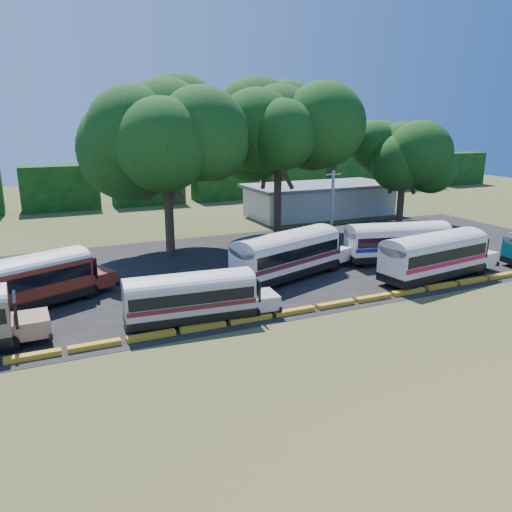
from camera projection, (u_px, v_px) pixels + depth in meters
name	position (u px, v px, depth m)	size (l,w,h in m)	color
ground	(324.00, 315.00, 30.84)	(160.00, 160.00, 0.00)	#2C4517
asphalt_strip	(258.00, 265.00, 41.79)	(64.00, 24.00, 0.02)	black
curb	(315.00, 308.00, 31.68)	(53.70, 0.45, 0.30)	gold
terminal_building	(320.00, 199.00, 63.89)	(19.00, 9.00, 4.00)	#BDB7AD
treeline_backdrop	(148.00, 184.00, 72.29)	(130.00, 4.00, 6.00)	black
bus_red	(23.00, 280.00, 31.18)	(10.77, 6.66, 3.49)	black
bus_cream_west	(193.00, 295.00, 29.33)	(9.43, 3.05, 3.05)	black
bus_cream_east	(289.00, 252.00, 37.56)	(11.47, 6.28, 3.68)	black
bus_white_red	(436.00, 254.00, 37.39)	(11.20, 4.09, 3.60)	black
bus_white_blue	(400.00, 240.00, 42.05)	(10.79, 4.78, 3.45)	black
tree_west	(165.00, 131.00, 42.52)	(11.86, 11.86, 15.26)	#39261C
tree_center	(278.00, 128.00, 50.46)	(11.60, 11.60, 15.33)	#39261C
tree_east	(404.00, 153.00, 57.23)	(9.68, 9.68, 11.75)	#39261C
utility_pole	(332.00, 208.00, 47.09)	(1.60, 0.30, 7.26)	gray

